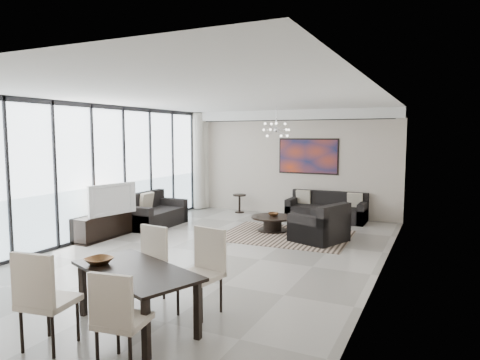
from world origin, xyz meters
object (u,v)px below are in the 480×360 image
Objects in this scene: coffee_table at (272,223)px; dining_table at (136,276)px; tv_console at (107,225)px; television at (109,199)px; sofa_main at (327,211)px.

coffee_table is 5.39m from dining_table.
tv_console is 1.44× the size of television.
coffee_table is at bearing 94.02° from dining_table.
coffee_table is 3.73m from tv_console.
tv_console is at bearing -134.92° from sofa_main.
television is 4.59m from dining_table.
television is at bearing -133.24° from sofa_main.
tv_console is at bearing 80.15° from television.
television reaches higher than dining_table.
television reaches higher than coffee_table.
sofa_main is (0.83, 1.81, 0.05)m from coffee_table.
sofa_main is 7.19m from dining_table.
tv_console is (-3.08, -2.11, 0.07)m from coffee_table.
sofa_main is at bearing 45.08° from tv_console.
tv_console is at bearing -145.61° from coffee_table.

